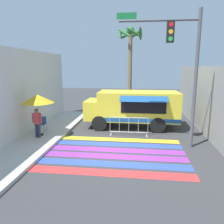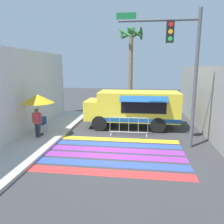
{
  "view_description": "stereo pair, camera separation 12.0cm",
  "coord_description": "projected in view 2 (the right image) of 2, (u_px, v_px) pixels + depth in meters",
  "views": [
    {
      "loc": [
        1.01,
        -9.66,
        3.83
      ],
      "look_at": [
        -0.46,
        2.64,
        1.28
      ],
      "focal_mm": 35.0,
      "sensor_mm": 36.0,
      "label": 1
    },
    {
      "loc": [
        1.13,
        -9.64,
        3.83
      ],
      "look_at": [
        -0.46,
        2.64,
        1.28
      ],
      "focal_mm": 35.0,
      "sensor_mm": 36.0,
      "label": 2
    }
  ],
  "objects": [
    {
      "name": "patio_umbrella",
      "position": [
        38.0,
        99.0,
        11.67
      ],
      "size": [
        1.71,
        1.71,
        2.26
      ],
      "color": "black",
      "rests_on": "sidewalk_left"
    },
    {
      "name": "concrete_wall_right",
      "position": [
        208.0,
        101.0,
        12.18
      ],
      "size": [
        0.2,
        16.0,
        3.89
      ],
      "color": "gray",
      "rests_on": "ground_plane"
    },
    {
      "name": "crosswalk_painted",
      "position": [
        113.0,
        153.0,
        9.89
      ],
      "size": [
        6.4,
        4.36,
        0.01
      ],
      "color": "red",
      "rests_on": "ground_plane"
    },
    {
      "name": "sidewalk_left",
      "position": [
        11.0,
        144.0,
        10.93
      ],
      "size": [
        4.4,
        16.0,
        0.15
      ],
      "color": "#B7B5AD",
      "rests_on": "ground_plane"
    },
    {
      "name": "food_truck",
      "position": [
        131.0,
        107.0,
        13.88
      ],
      "size": [
        5.83,
        2.7,
        2.32
      ],
      "color": "yellow",
      "rests_on": "ground_plane"
    },
    {
      "name": "ground_plane",
      "position": [
        115.0,
        150.0,
        10.28
      ],
      "size": [
        60.0,
        60.0,
        0.0
      ],
      "primitive_type": "plane",
      "color": "#38383A"
    },
    {
      "name": "folding_chair",
      "position": [
        43.0,
        122.0,
        12.67
      ],
      "size": [
        0.4,
        0.4,
        0.87
      ],
      "rotation": [
        0.0,
        0.0,
        -0.1
      ],
      "color": "#4C4C51",
      "rests_on": "sidewalk_left"
    },
    {
      "name": "palm_tree",
      "position": [
        131.0,
        54.0,
        17.59
      ],
      "size": [
        2.03,
        2.11,
        6.98
      ],
      "color": "#7A664C",
      "rests_on": "ground_plane"
    },
    {
      "name": "barricade_front",
      "position": [
        129.0,
        126.0,
        12.35
      ],
      "size": [
        2.17,
        0.44,
        1.07
      ],
      "color": "#B7BABF",
      "rests_on": "ground_plane"
    },
    {
      "name": "building_left_facade",
      "position": [
        3.0,
        97.0,
        10.48
      ],
      "size": [
        0.25,
        16.0,
        4.81
      ],
      "color": "silver",
      "rests_on": "ground_plane"
    },
    {
      "name": "traffic_signal_pole",
      "position": [
        182.0,
        58.0,
        9.86
      ],
      "size": [
        3.74,
        0.29,
        6.35
      ],
      "color": "#515456",
      "rests_on": "ground_plane"
    },
    {
      "name": "vendor_person",
      "position": [
        37.0,
        121.0,
        11.51
      ],
      "size": [
        0.53,
        0.21,
        1.58
      ],
      "rotation": [
        0.0,
        0.0,
        -0.12
      ],
      "color": "#2D3347",
      "rests_on": "sidewalk_left"
    }
  ]
}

